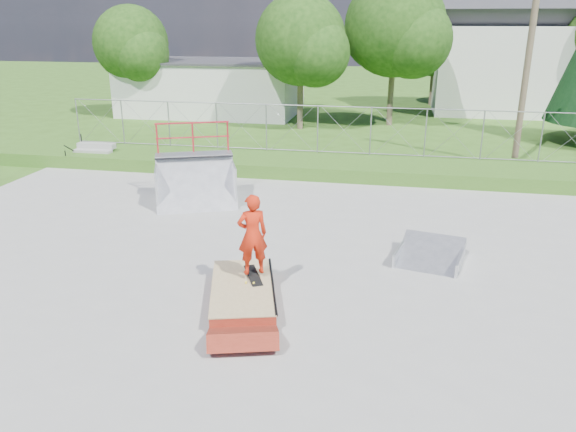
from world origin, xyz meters
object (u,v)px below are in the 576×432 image
grind_box (243,294)px  skater (253,238)px  flat_bank_ramp (430,254)px  quarter_pipe (195,167)px

grind_box → skater: skater is taller
flat_bank_ramp → grind_box: bearing=-131.7°
grind_box → quarter_pipe: bearing=102.0°
quarter_pipe → flat_bank_ramp: 7.55m
grind_box → skater: bearing=55.3°
quarter_pipe → flat_bank_ramp: bearing=-46.7°
quarter_pipe → skater: quarter_pipe is taller
grind_box → flat_bank_ramp: (3.73, 2.71, 0.03)m
quarter_pipe → skater: bearing=-81.6°
quarter_pipe → grind_box: bearing=-84.2°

